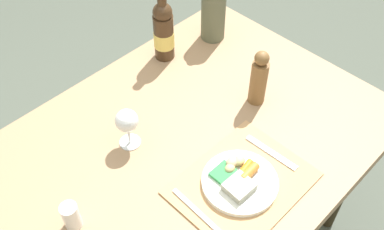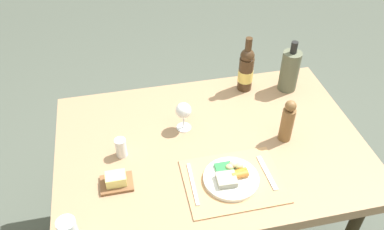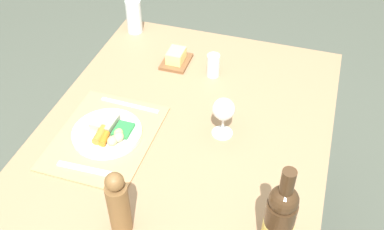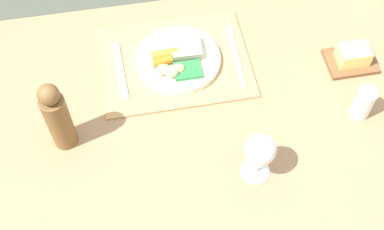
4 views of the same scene
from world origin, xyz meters
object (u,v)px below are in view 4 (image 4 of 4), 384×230
at_px(dining_table, 203,147).
at_px(pepper_mill, 57,117).
at_px(butter_dish, 352,57).
at_px(wine_glass, 260,151).
at_px(fork, 236,57).
at_px(dinner_plate, 178,59).
at_px(salt_shaker, 364,103).
at_px(knife, 120,70).

height_order(dining_table, pepper_mill, pepper_mill).
bearing_deg(butter_dish, dining_table, 18.96).
xyz_separation_m(dining_table, wine_glass, (-0.10, 0.12, 0.17)).
bearing_deg(butter_dish, pepper_mill, 8.06).
relative_size(fork, butter_dish, 1.65).
height_order(dining_table, butter_dish, butter_dish).
height_order(dinner_plate, pepper_mill, pepper_mill).
relative_size(fork, salt_shaker, 2.39).
relative_size(butter_dish, wine_glass, 0.92).
bearing_deg(wine_glass, dinner_plate, -70.34).
height_order(dining_table, salt_shaker, salt_shaker).
bearing_deg(fork, dinner_plate, -1.46).
relative_size(knife, wine_glass, 1.31).
bearing_deg(salt_shaker, butter_dish, -102.17).
xyz_separation_m(fork, pepper_mill, (0.46, 0.17, 0.09)).
relative_size(fork, knife, 1.16).
bearing_deg(butter_dish, dinner_plate, -9.63).
relative_size(dinner_plate, fork, 1.04).
relative_size(dinner_plate, butter_dish, 1.73).
bearing_deg(dining_table, butter_dish, -161.04).
xyz_separation_m(salt_shaker, pepper_mill, (0.72, -0.05, 0.06)).
bearing_deg(pepper_mill, dinner_plate, -148.84).
bearing_deg(dinner_plate, pepper_mill, 31.16).
bearing_deg(salt_shaker, wine_glass, 21.04).
bearing_deg(fork, butter_dish, 169.00).
relative_size(dinner_plate, salt_shaker, 2.50).
bearing_deg(butter_dish, salt_shaker, 77.83).
bearing_deg(pepper_mill, salt_shaker, 175.99).
bearing_deg(knife, wine_glass, 126.56).
xyz_separation_m(dining_table, knife, (0.18, -0.22, 0.08)).
bearing_deg(fork, pepper_mill, 22.69).
height_order(fork, salt_shaker, salt_shaker).
relative_size(knife, butter_dish, 1.43).
height_order(knife, butter_dish, butter_dish).
relative_size(butter_dish, pepper_mill, 0.61).
height_order(salt_shaker, pepper_mill, pepper_mill).
xyz_separation_m(knife, butter_dish, (-0.61, 0.08, 0.01)).
height_order(dinner_plate, fork, dinner_plate).
relative_size(butter_dish, salt_shaker, 1.45).
xyz_separation_m(wine_glass, pepper_mill, (0.43, -0.16, 0.00)).
distance_m(dining_table, pepper_mill, 0.37).
distance_m(dinner_plate, fork, 0.16).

